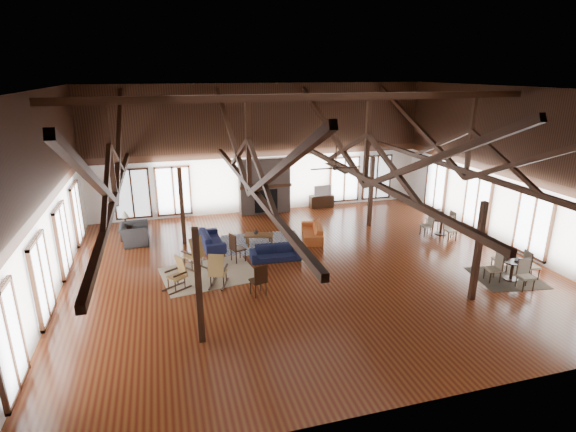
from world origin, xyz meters
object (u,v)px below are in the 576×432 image
object	(u,v)px
sofa_navy_front	(275,253)
cafe_table_far	(441,224)
armchair	(134,234)
sofa_navy_left	(212,239)
sofa_orange	(312,231)
coffee_table	(259,236)
tv_console	(322,201)
cafe_table_near	(513,266)

from	to	relation	value
sofa_navy_front	cafe_table_far	xyz separation A→B (m)	(7.32, 0.67, 0.21)
armchair	cafe_table_far	world-z (taller)	cafe_table_far
sofa_navy_left	sofa_orange	bearing A→B (deg)	-97.24
coffee_table	tv_console	world-z (taller)	tv_console
sofa_orange	cafe_table_near	size ratio (longest dim) A/B	1.08
tv_console	cafe_table_near	bearing A→B (deg)	-71.55
cafe_table_far	armchair	bearing A→B (deg)	168.90
coffee_table	cafe_table_far	world-z (taller)	cafe_table_far
armchair	tv_console	xyz separation A→B (m)	(8.83, 2.68, -0.09)
cafe_table_near	coffee_table	bearing A→B (deg)	143.92
sofa_navy_left	coffee_table	size ratio (longest dim) A/B	1.56
sofa_navy_left	armchair	world-z (taller)	armchair
sofa_navy_front	cafe_table_far	world-z (taller)	cafe_table_far
sofa_navy_front	sofa_navy_left	bearing A→B (deg)	140.06
sofa_navy_front	cafe_table_far	distance (m)	7.35
coffee_table	armchair	bearing A→B (deg)	-178.02
coffee_table	armchair	size ratio (longest dim) A/B	1.03
cafe_table_near	cafe_table_far	distance (m)	4.39
sofa_navy_front	coffee_table	bearing A→B (deg)	102.80
armchair	cafe_table_near	bearing A→B (deg)	-119.38
sofa_orange	cafe_table_far	distance (m)	5.43
sofa_orange	coffee_table	xyz separation A→B (m)	(-2.24, -0.11, 0.08)
sofa_navy_left	coffee_table	xyz separation A→B (m)	(1.80, -0.37, 0.09)
cafe_table_near	sofa_navy_left	bearing A→B (deg)	147.99
cafe_table_far	tv_console	size ratio (longest dim) A/B	1.51
sofa_orange	sofa_navy_front	bearing A→B (deg)	-34.68
sofa_navy_front	cafe_table_far	bearing A→B (deg)	9.02
cafe_table_near	sofa_orange	bearing A→B (deg)	132.95
sofa_navy_left	coffee_table	bearing A→B (deg)	-105.17
sofa_navy_left	cafe_table_far	distance (m)	9.46
tv_console	sofa_navy_front	bearing A→B (deg)	-123.90
sofa_navy_left	cafe_table_near	xyz separation A→B (m)	(9.08, -5.68, 0.19)
sofa_navy_left	cafe_table_far	size ratio (longest dim) A/B	1.07
cafe_table_far	tv_console	world-z (taller)	cafe_table_far
sofa_navy_front	tv_console	distance (m)	6.94
tv_console	coffee_table	bearing A→B (deg)	-134.69
armchair	cafe_table_far	distance (m)	12.51
sofa_orange	armchair	distance (m)	7.08
sofa_orange	cafe_table_far	xyz separation A→B (m)	(5.33, -1.04, 0.18)
sofa_orange	cafe_table_near	bearing A→B (deg)	57.68
cafe_table_far	sofa_navy_left	bearing A→B (deg)	172.13
sofa_orange	tv_console	xyz separation A→B (m)	(1.88, 4.06, 0.01)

